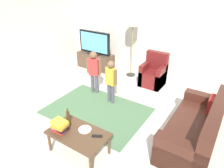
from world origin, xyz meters
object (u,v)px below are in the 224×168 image
(armchair, at_px, (154,74))
(coffee_table, at_px, (78,135))
(tv_stand, at_px, (96,61))
(book_stack, at_px, (60,126))
(couch, at_px, (198,130))
(tv_remote, at_px, (97,136))
(tv, at_px, (94,43))
(floor_lamp, at_px, (133,24))
(child_center, at_px, (111,78))
(bottle, at_px, (68,117))
(plate, at_px, (85,129))
(child_near_tv, at_px, (94,69))

(armchair, distance_m, coffee_table, 3.05)
(tv_stand, bearing_deg, book_stack, -62.14)
(couch, distance_m, tv_remote, 1.79)
(tv, distance_m, book_stack, 3.63)
(floor_lamp, bearing_deg, child_center, -78.33)
(book_stack, bearing_deg, child_center, 94.73)
(tv_stand, distance_m, tv, 0.60)
(coffee_table, relative_size, bottle, 3.21)
(armchair, height_order, bottle, armchair)
(couch, bearing_deg, plate, -142.88)
(tv_stand, bearing_deg, tv_remote, -52.47)
(floor_lamp, xyz_separation_m, bottle, (0.46, -3.14, -0.99))
(couch, xyz_separation_m, tv_remote, (-1.31, -1.22, 0.14))
(child_near_tv, height_order, book_stack, child_near_tv)
(coffee_table, bearing_deg, tv_stand, 122.61)
(tv_stand, xyz_separation_m, child_near_tv, (0.94, -1.29, 0.43))
(child_near_tv, relative_size, bottle, 3.57)
(floor_lamp, distance_m, tv_remote, 3.50)
(couch, bearing_deg, tv, 154.09)
(floor_lamp, height_order, child_center, floor_lamp)
(coffee_table, xyz_separation_m, plate, (0.05, 0.12, 0.06))
(tv_stand, height_order, child_near_tv, child_near_tv)
(tv, xyz_separation_m, armchair, (2.03, -0.02, -0.55))
(bottle, bearing_deg, book_stack, -84.62)
(bottle, bearing_deg, tv_remote, 0.00)
(child_center, relative_size, bottle, 3.40)
(armchair, relative_size, coffee_table, 0.90)
(child_center, distance_m, book_stack, 1.77)
(armchair, bearing_deg, tv, 179.48)
(coffee_table, height_order, bottle, bottle)
(tv, bearing_deg, tv_stand, 90.00)
(coffee_table, height_order, book_stack, book_stack)
(child_near_tv, height_order, tv_remote, child_near_tv)
(tv_remote, bearing_deg, plate, 146.21)
(armchair, xyz_separation_m, coffee_table, (-0.05, -3.05, 0.07))
(bottle, bearing_deg, armchair, 83.25)
(coffee_table, distance_m, tv_remote, 0.34)
(child_center, xyz_separation_m, bottle, (0.12, -1.54, -0.09))
(couch, height_order, floor_lamp, floor_lamp)
(couch, relative_size, plate, 8.18)
(tv_stand, distance_m, bottle, 3.44)
(floor_lamp, relative_size, bottle, 5.71)
(tv, xyz_separation_m, child_center, (1.55, -1.43, -0.21))
(tv_stand, height_order, armchair, armchair)
(tv_stand, relative_size, book_stack, 4.07)
(couch, bearing_deg, tv_remote, -137.15)
(tv_stand, relative_size, tv_remote, 7.06)
(armchair, relative_size, child_center, 0.85)
(couch, distance_m, book_stack, 2.40)
(tv_stand, bearing_deg, coffee_table, -57.39)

